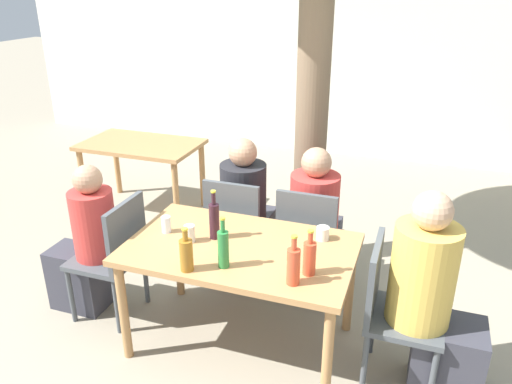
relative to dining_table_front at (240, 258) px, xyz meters
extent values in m
plane|color=gray|center=(0.00, 0.00, -0.67)|extent=(30.00, 30.00, 0.00)
cube|color=white|center=(0.00, 4.20, 0.73)|extent=(10.00, 0.08, 2.80)
cylinder|color=brown|center=(0.14, 1.23, 0.60)|extent=(0.26, 0.26, 2.52)
cube|color=#B27F4C|center=(0.00, 0.00, 0.06)|extent=(1.43, 0.87, 0.04)
cylinder|color=#B27F4C|center=(-0.66, -0.38, -0.31)|extent=(0.06, 0.06, 0.71)
cylinder|color=#B27F4C|center=(0.66, -0.38, -0.31)|extent=(0.06, 0.06, 0.71)
cylinder|color=#B27F4C|center=(-0.66, 0.38, -0.31)|extent=(0.06, 0.06, 0.71)
cylinder|color=#B27F4C|center=(0.66, 0.38, -0.31)|extent=(0.06, 0.06, 0.71)
cube|color=#B27F4C|center=(-1.73, 1.66, 0.06)|extent=(1.19, 0.72, 0.04)
cylinder|color=#B27F4C|center=(-2.26, 1.35, -0.31)|extent=(0.06, 0.06, 0.71)
cylinder|color=#B27F4C|center=(-1.19, 1.35, -0.31)|extent=(0.06, 0.06, 0.71)
cylinder|color=#B27F4C|center=(-2.26, 1.96, -0.31)|extent=(0.06, 0.06, 0.71)
cylinder|color=#B27F4C|center=(-1.19, 1.96, -0.31)|extent=(0.06, 0.06, 0.71)
cube|color=#474C51|center=(-1.04, 0.00, -0.21)|extent=(0.44, 0.44, 0.04)
cube|color=#474C51|center=(-0.84, 0.00, 0.03)|extent=(0.04, 0.44, 0.45)
cylinder|color=#474C51|center=(-1.23, 0.19, -0.45)|extent=(0.04, 0.04, 0.44)
cylinder|color=#474C51|center=(-1.23, -0.19, -0.45)|extent=(0.04, 0.04, 0.44)
cylinder|color=#474C51|center=(-0.85, 0.19, -0.45)|extent=(0.04, 0.04, 0.44)
cylinder|color=#474C51|center=(-0.85, -0.19, -0.45)|extent=(0.04, 0.04, 0.44)
cube|color=#474C51|center=(1.04, 0.00, -0.21)|extent=(0.44, 0.44, 0.04)
cube|color=#474C51|center=(0.84, 0.00, 0.03)|extent=(0.04, 0.44, 0.45)
cylinder|color=#474C51|center=(1.23, -0.19, -0.45)|extent=(0.04, 0.04, 0.44)
cylinder|color=#474C51|center=(1.23, 0.19, -0.45)|extent=(0.04, 0.04, 0.44)
cylinder|color=#474C51|center=(0.85, -0.19, -0.45)|extent=(0.04, 0.04, 0.44)
cylinder|color=#474C51|center=(0.85, 0.19, -0.45)|extent=(0.04, 0.04, 0.44)
cube|color=#474C51|center=(-0.29, 0.76, -0.21)|extent=(0.44, 0.44, 0.04)
cube|color=#474C51|center=(-0.29, 0.56, 0.03)|extent=(0.44, 0.04, 0.45)
cylinder|color=#474C51|center=(-0.10, 0.95, -0.45)|extent=(0.04, 0.04, 0.44)
cylinder|color=#474C51|center=(-0.48, 0.95, -0.45)|extent=(0.04, 0.04, 0.44)
cylinder|color=#474C51|center=(-0.10, 0.57, -0.45)|extent=(0.04, 0.04, 0.44)
cylinder|color=#474C51|center=(-0.48, 0.57, -0.45)|extent=(0.04, 0.04, 0.44)
cube|color=#474C51|center=(0.29, 0.76, -0.21)|extent=(0.44, 0.44, 0.04)
cube|color=#474C51|center=(0.29, 0.56, 0.03)|extent=(0.44, 0.04, 0.45)
cylinder|color=#474C51|center=(0.48, 0.95, -0.45)|extent=(0.04, 0.04, 0.44)
cylinder|color=#474C51|center=(0.10, 0.95, -0.45)|extent=(0.04, 0.04, 0.44)
cylinder|color=#474C51|center=(0.48, 0.57, -0.45)|extent=(0.04, 0.04, 0.44)
cylinder|color=#474C51|center=(0.10, 0.57, -0.45)|extent=(0.04, 0.04, 0.44)
cube|color=#383842|center=(-1.30, 0.00, -0.43)|extent=(0.40, 0.27, 0.47)
cylinder|color=#C63833|center=(-1.10, 0.00, 0.05)|extent=(0.30, 0.30, 0.50)
sphere|color=tan|center=(-1.10, 0.00, 0.39)|extent=(0.20, 0.20, 0.20)
cube|color=#383842|center=(1.30, 0.00, -0.43)|extent=(0.40, 0.33, 0.47)
cylinder|color=gold|center=(1.10, 0.00, 0.11)|extent=(0.36, 0.36, 0.60)
sphere|color=tan|center=(1.10, 0.00, 0.50)|extent=(0.22, 0.22, 0.22)
cube|color=#383842|center=(-0.29, 1.02, -0.43)|extent=(0.33, 0.40, 0.47)
cylinder|color=#232328|center=(-0.29, 0.82, 0.06)|extent=(0.36, 0.36, 0.51)
sphere|color=tan|center=(-0.29, 0.82, 0.41)|extent=(0.22, 0.22, 0.22)
cube|color=#383842|center=(0.29, 1.02, -0.43)|extent=(0.34, 0.40, 0.47)
cylinder|color=#C63833|center=(0.29, 0.82, 0.05)|extent=(0.37, 0.37, 0.49)
sphere|color=tan|center=(0.29, 0.82, 0.40)|extent=(0.22, 0.22, 0.22)
cylinder|color=#DB4C2D|center=(0.42, -0.29, 0.19)|extent=(0.07, 0.07, 0.21)
cylinder|color=#DB4C2D|center=(0.42, -0.29, 0.33)|extent=(0.03, 0.03, 0.07)
cylinder|color=gold|center=(0.42, -0.29, 0.38)|extent=(0.04, 0.04, 0.01)
cylinder|color=#9E661E|center=(-0.19, -0.36, 0.18)|extent=(0.08, 0.08, 0.19)
cylinder|color=#9E661E|center=(-0.19, -0.36, 0.31)|extent=(0.03, 0.03, 0.07)
cylinder|color=gold|center=(-0.19, -0.36, 0.35)|extent=(0.04, 0.04, 0.01)
cylinder|color=#331923|center=(-0.20, 0.05, 0.20)|extent=(0.07, 0.07, 0.24)
cylinder|color=#331923|center=(-0.20, 0.05, 0.36)|extent=(0.03, 0.03, 0.08)
cylinder|color=gold|center=(-0.20, 0.05, 0.41)|extent=(0.03, 0.03, 0.01)
cylinder|color=#DB4C2D|center=(0.48, -0.16, 0.18)|extent=(0.07, 0.07, 0.20)
cylinder|color=#DB4C2D|center=(0.48, -0.16, 0.32)|extent=(0.03, 0.03, 0.07)
cylinder|color=gold|center=(0.48, -0.16, 0.36)|extent=(0.04, 0.04, 0.01)
cylinder|color=#287A38|center=(-0.01, -0.25, 0.20)|extent=(0.07, 0.07, 0.23)
cylinder|color=#287A38|center=(-0.01, -0.25, 0.35)|extent=(0.03, 0.03, 0.08)
cylinder|color=gold|center=(-0.01, -0.25, 0.40)|extent=(0.03, 0.03, 0.01)
cylinder|color=white|center=(-0.53, 0.02, 0.14)|extent=(0.06, 0.06, 0.11)
cylinder|color=silver|center=(0.47, 0.26, 0.13)|extent=(0.08, 0.08, 0.09)
cylinder|color=silver|center=(-0.33, -0.05, 0.14)|extent=(0.07, 0.07, 0.11)
camera|label=1|loc=(1.00, -2.56, 1.64)|focal=35.00mm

